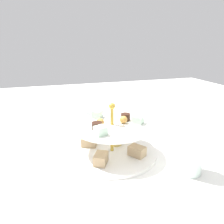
{
  "coord_description": "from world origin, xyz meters",
  "views": [
    {
      "loc": [
        -0.58,
        0.18,
        0.34
      ],
      "look_at": [
        0.0,
        0.0,
        0.14
      ],
      "focal_mm": 34.22,
      "sensor_mm": 36.0,
      "label": 1
    }
  ],
  "objects": [
    {
      "name": "tiered_serving_stand",
      "position": [
        0.0,
        -0.0,
        0.05
      ],
      "size": [
        0.28,
        0.28,
        0.17
      ],
      "color": "white",
      "rests_on": "ground_plane"
    },
    {
      "name": "ground_plane",
      "position": [
        0.0,
        0.0,
        0.0
      ],
      "size": [
        2.4,
        2.4,
        0.0
      ],
      "primitive_type": "plane",
      "color": "white"
    },
    {
      "name": "water_glass_short_left",
      "position": [
        0.23,
        0.03,
        0.04
      ],
      "size": [
        0.06,
        0.06,
        0.08
      ],
      "primitive_type": "cylinder",
      "color": "silver",
      "rests_on": "ground_plane"
    },
    {
      "name": "water_glass_tall_right",
      "position": [
        -0.16,
        -0.17,
        0.06
      ],
      "size": [
        0.07,
        0.07,
        0.12
      ],
      "primitive_type": "cylinder",
      "color": "silver",
      "rests_on": "ground_plane"
    },
    {
      "name": "butter_knife_left",
      "position": [
        -0.24,
        0.16,
        0.0
      ],
      "size": [
        0.12,
        0.14,
        0.0
      ],
      "primitive_type": "cube",
      "rotation": [
        0.0,
        0.0,
        4.04
      ],
      "color": "silver",
      "rests_on": "ground_plane"
    },
    {
      "name": "butter_knife_right",
      "position": [
        0.1,
        -0.27,
        0.0
      ],
      "size": [
        0.16,
        0.08,
        0.0
      ],
      "primitive_type": "cube",
      "rotation": [
        0.0,
        0.0,
        6.72
      ],
      "color": "silver",
      "rests_on": "ground_plane"
    },
    {
      "name": "teacup_with_saucer",
      "position": [
        0.22,
        -0.1,
        0.02
      ],
      "size": [
        0.09,
        0.09,
        0.05
      ],
      "color": "white",
      "rests_on": "ground_plane"
    }
  ]
}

